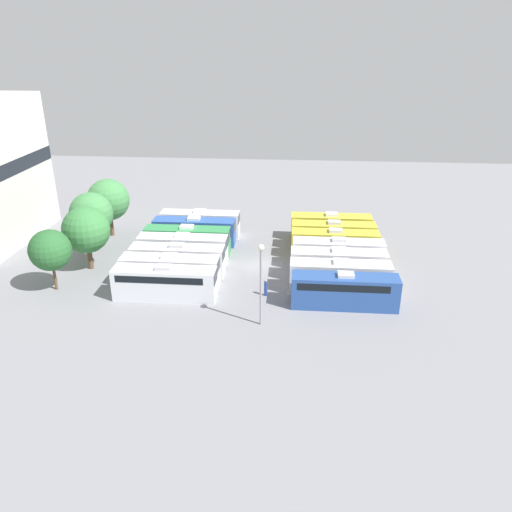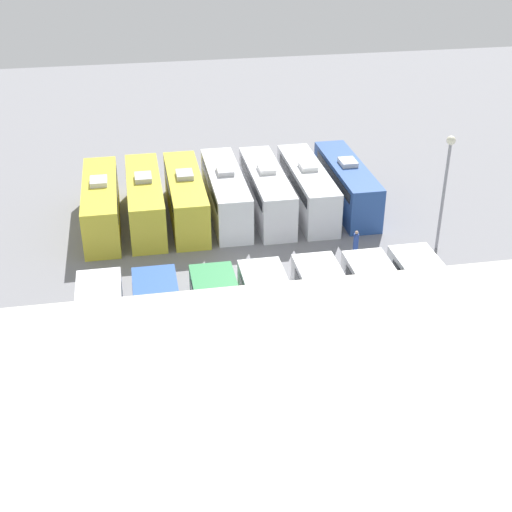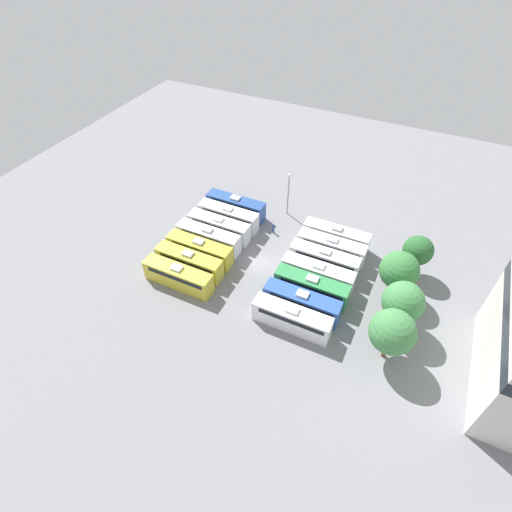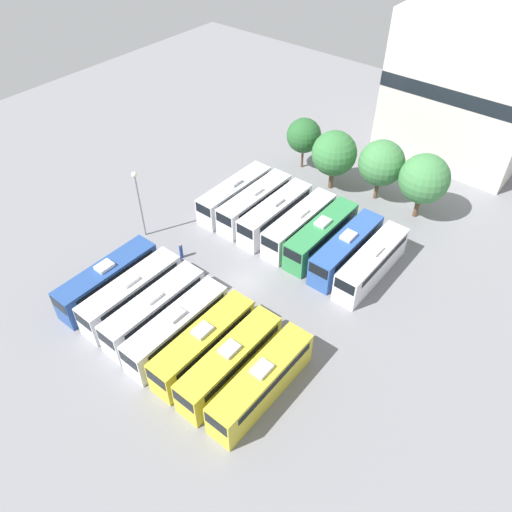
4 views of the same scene
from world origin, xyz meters
TOP-DOWN VIEW (x-y plane):
  - ground_plane at (0.00, 0.00)m, footprint 114.83×114.83m
  - bus_0 at (-9.27, -9.17)m, footprint 2.48×10.62m
  - bus_1 at (-6.10, -8.94)m, footprint 2.48×10.62m
  - bus_2 at (-2.95, -8.97)m, footprint 2.48×10.62m
  - bus_3 at (0.14, -9.15)m, footprint 2.48×10.62m
  - bus_4 at (3.14, -8.96)m, footprint 2.48×10.62m
  - bus_5 at (6.13, -8.97)m, footprint 2.48×10.62m
  - bus_6 at (9.29, -8.82)m, footprint 2.48×10.62m
  - bus_7 at (-9.03, 9.15)m, footprint 2.48×10.62m
  - bus_8 at (-6.13, 9.29)m, footprint 2.48×10.62m
  - bus_9 at (-3.11, 9.17)m, footprint 2.48×10.62m
  - bus_10 at (0.11, 9.26)m, footprint 2.48×10.62m
  - bus_11 at (2.92, 9.29)m, footprint 2.48×10.62m
  - bus_12 at (6.15, 9.05)m, footprint 2.48×10.62m
  - bus_13 at (9.19, 8.84)m, footprint 2.48×10.62m
  - worker_person at (-7.58, -1.22)m, footprint 0.36×0.36m
  - light_pole at (-13.40, -1.11)m, footprint 0.60×0.60m
  - tree_1 at (-2.47, 19.71)m, footprint 5.39×5.39m
  - tree_2 at (2.98, 21.24)m, footprint 5.35×5.35m
  - tree_3 at (8.33, 20.97)m, footprint 5.57×5.57m

SIDE VIEW (x-z plane):
  - ground_plane at x=0.00m, z-range 0.00..0.00m
  - worker_person at x=-7.58m, z-range -0.06..1.78m
  - bus_0 at x=-9.27m, z-range -0.01..3.70m
  - bus_1 at x=-6.10m, z-range -0.01..3.70m
  - bus_2 at x=-2.95m, z-range -0.01..3.70m
  - bus_3 at x=0.14m, z-range -0.01..3.70m
  - bus_4 at x=3.14m, z-range -0.01..3.70m
  - bus_5 at x=6.13m, z-range -0.01..3.70m
  - bus_6 at x=9.29m, z-range -0.01..3.70m
  - bus_7 at x=-9.03m, z-range -0.01..3.70m
  - bus_8 at x=-6.13m, z-range -0.01..3.70m
  - bus_9 at x=-3.11m, z-range -0.01..3.70m
  - bus_10 at x=0.11m, z-range -0.01..3.70m
  - bus_11 at x=2.92m, z-range -0.01..3.70m
  - bus_12 at x=6.15m, z-range -0.01..3.70m
  - bus_13 at x=9.19m, z-range -0.01..3.70m
  - tree_1 at x=-2.47m, z-range 1.04..8.55m
  - tree_2 at x=2.98m, z-range 1.09..8.63m
  - tree_3 at x=8.33m, z-range 1.12..8.98m
  - light_pole at x=-13.40m, z-range 1.42..9.58m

